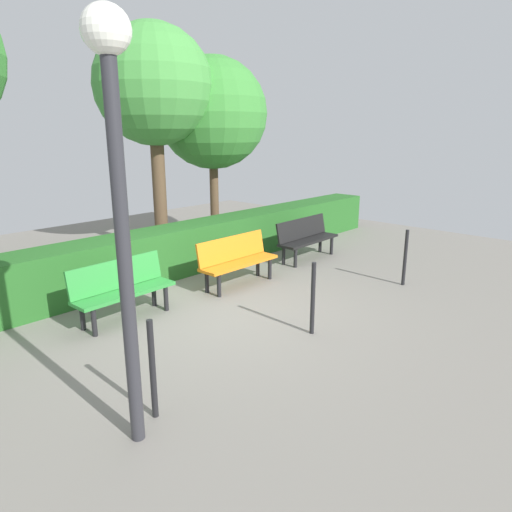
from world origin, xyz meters
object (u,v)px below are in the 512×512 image
object	(u,v)px
bench_black	(306,237)
bench_orange	(237,258)
tree_near	(212,114)
lamp_post	(116,155)
tree_mid	(154,87)
bench_green	(122,287)

from	to	relation	value
bench_black	bench_orange	bearing A→B (deg)	2.07
tree_near	lamp_post	world-z (taller)	tree_near
bench_black	tree_mid	size ratio (longest dim) A/B	0.34
tree_mid	tree_near	bearing A→B (deg)	175.36
bench_green	lamp_post	xyz separation A→B (m)	(1.39, 2.48, 2.00)
bench_black	tree_mid	world-z (taller)	tree_mid
bench_black	bench_orange	world-z (taller)	same
bench_orange	tree_near	distance (m)	4.24
bench_black	lamp_post	xyz separation A→B (m)	(5.79, 2.47, 1.99)
bench_green	tree_near	size ratio (longest dim) A/B	0.35
bench_green	tree_near	xyz separation A→B (m)	(-4.18, -2.61, 2.54)
bench_orange	lamp_post	size ratio (longest dim) A/B	0.45
bench_orange	tree_mid	world-z (taller)	tree_mid
bench_green	tree_near	world-z (taller)	tree_near
tree_near	bench_black	bearing A→B (deg)	94.62
bench_orange	bench_green	xyz separation A→B (m)	(2.19, -0.14, -0.00)
bench_black	tree_mid	xyz separation A→B (m)	(1.71, -2.74, 3.04)
bench_orange	tree_mid	xyz separation A→B (m)	(-0.49, -2.87, 3.04)
bench_black	tree_near	world-z (taller)	tree_near
bench_black	bench_orange	distance (m)	2.21
bench_green	lamp_post	world-z (taller)	lamp_post
bench_orange	bench_green	size ratio (longest dim) A/B	1.04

